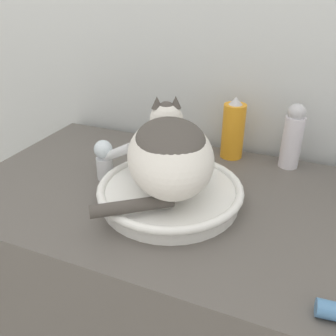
# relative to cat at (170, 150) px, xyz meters

# --- Properties ---
(wall_back) EXTENTS (8.00, 0.05, 2.40)m
(wall_back) POSITION_rel_cat_xyz_m (0.03, 0.40, 0.19)
(wall_back) COLOR silver
(wall_back) RESTS_ON ground_plane
(vanity_counter) EXTENTS (1.13, 0.62, 0.87)m
(vanity_counter) POSITION_rel_cat_xyz_m (0.03, 0.04, -0.57)
(vanity_counter) COLOR #56514C
(vanity_counter) RESTS_ON ground_plane
(sink_basin) EXTENTS (0.35, 0.35, 0.05)m
(sink_basin) POSITION_rel_cat_xyz_m (0.00, -0.01, -0.11)
(sink_basin) COLOR white
(sink_basin) RESTS_ON vanity_counter
(cat) EXTENTS (0.31, 0.38, 0.18)m
(cat) POSITION_rel_cat_xyz_m (0.00, 0.00, 0.00)
(cat) COLOR silver
(cat) RESTS_ON sink_basin
(faucet) EXTENTS (0.12, 0.05, 0.12)m
(faucet) POSITION_rel_cat_xyz_m (-0.19, 0.03, -0.07)
(faucet) COLOR silver
(faucet) RESTS_ON vanity_counter
(spray_bottle_trigger) EXTENTS (0.07, 0.07, 0.18)m
(spray_bottle_trigger) POSITION_rel_cat_xyz_m (0.08, 0.30, -0.05)
(spray_bottle_trigger) COLOR orange
(spray_bottle_trigger) RESTS_ON vanity_counter
(lotion_bottle_white) EXTENTS (0.05, 0.05, 0.18)m
(lotion_bottle_white) POSITION_rel_cat_xyz_m (0.25, 0.30, -0.04)
(lotion_bottle_white) COLOR silver
(lotion_bottle_white) RESTS_ON vanity_counter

